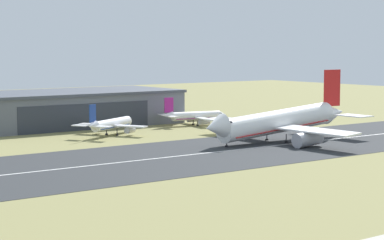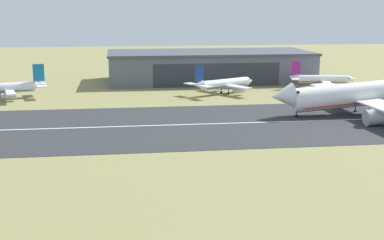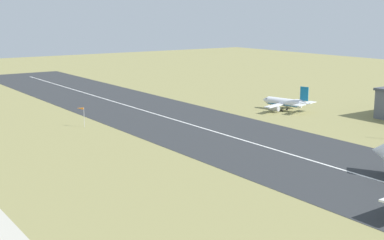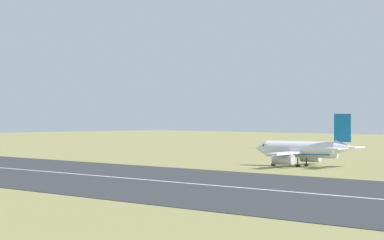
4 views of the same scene
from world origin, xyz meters
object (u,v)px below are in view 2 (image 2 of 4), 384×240
(airplane_landing, at_px, (366,95))
(airplane_parked_west, at_px, (11,88))
(airplane_parked_east, at_px, (322,80))
(airplane_parked_centre, at_px, (224,84))

(airplane_landing, height_order, airplane_parked_west, airplane_landing)
(airplane_landing, height_order, airplane_parked_east, airplane_landing)
(airplane_landing, distance_m, airplane_parked_east, 46.43)
(airplane_landing, height_order, airplane_parked_centre, airplane_landing)
(airplane_landing, relative_size, airplane_parked_east, 2.34)
(airplane_landing, bearing_deg, airplane_parked_centre, 126.56)
(airplane_landing, relative_size, airplane_parked_west, 2.31)
(airplane_parked_centre, distance_m, airplane_parked_east, 36.13)
(airplane_parked_west, bearing_deg, airplane_parked_east, 3.90)
(airplane_parked_west, distance_m, airplane_parked_centre, 65.55)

